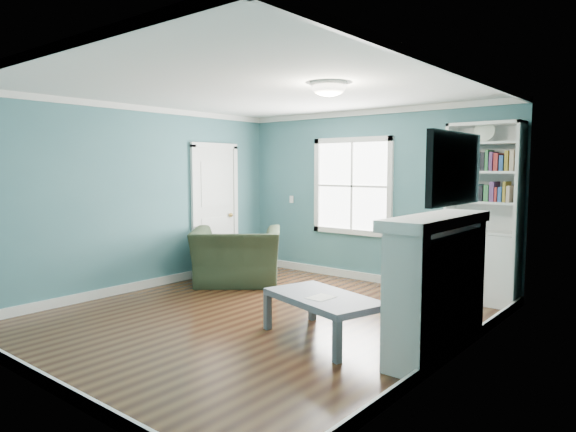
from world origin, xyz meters
The scene contains 13 objects.
floor centered at (0.00, 0.00, 0.00)m, with size 5.00×5.00×0.00m, color black.
room_walls centered at (0.00, 0.00, 1.58)m, with size 5.00×5.00×5.00m.
trim centered at (0.00, 0.00, 1.24)m, with size 4.50×5.00×2.60m.
window centered at (-0.30, 2.49, 1.45)m, with size 1.40×0.06×1.50m.
bookshelf centered at (1.77, 2.30, 0.92)m, with size 0.90×0.35×2.31m.
fireplace centered at (2.08, 0.20, 0.64)m, with size 0.44×1.58×1.30m.
tv centered at (2.20, 0.20, 1.72)m, with size 0.06×1.10×0.65m, color black.
door centered at (-2.22, 1.40, 1.07)m, with size 0.12×0.98×2.17m.
ceiling_fixture centered at (0.90, 0.10, 2.55)m, with size 0.38×0.38×0.15m.
light_switch centered at (-1.50, 2.48, 1.20)m, with size 0.08×0.01×0.12m, color white.
recliner centered at (-1.43, 1.09, 0.56)m, with size 1.28×0.83×1.12m, color black.
coffee_table centered at (1.01, -0.13, 0.39)m, with size 1.37×0.99×0.45m.
paper_sheet centered at (1.04, -0.21, 0.45)m, with size 0.21×0.26×0.00m, color white.
Camera 1 is at (3.94, -4.30, 1.73)m, focal length 32.00 mm.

